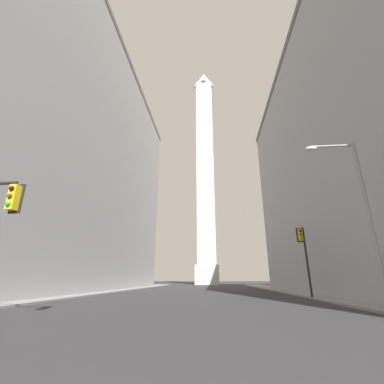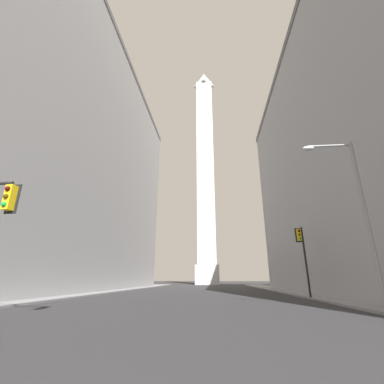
% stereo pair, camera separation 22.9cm
% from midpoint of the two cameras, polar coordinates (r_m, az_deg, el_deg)
% --- Properties ---
extents(sidewalk_left, '(5.00, 97.26, 0.15)m').
position_cam_midpoint_polar(sidewalk_left, '(33.78, -23.12, -20.05)').
color(sidewalk_left, gray).
rests_on(sidewalk_left, ground_plane).
extents(sidewalk_right, '(5.00, 97.26, 0.15)m').
position_cam_midpoint_polar(sidewalk_right, '(32.02, 25.95, -19.84)').
color(sidewalk_right, gray).
rests_on(sidewalk_right, ground_plane).
extents(building_left, '(21.67, 59.81, 40.36)m').
position_cam_midpoint_polar(building_left, '(46.85, -28.67, 7.01)').
color(building_left, '#9E9EA0').
rests_on(building_left, ground_plane).
extents(obelisk, '(7.16, 7.16, 79.31)m').
position_cam_midpoint_polar(obelisk, '(89.85, 3.09, 5.32)').
color(obelisk, silver).
rests_on(obelisk, ground_plane).
extents(traffic_light_mid_right, '(0.78, 0.50, 6.27)m').
position_cam_midpoint_polar(traffic_light_mid_right, '(26.23, 23.65, -11.85)').
color(traffic_light_mid_right, black).
rests_on(traffic_light_mid_right, ground_plane).
extents(street_lamp, '(2.73, 0.36, 8.92)m').
position_cam_midpoint_polar(street_lamp, '(15.83, 32.91, -2.05)').
color(street_lamp, gray).
rests_on(street_lamp, ground_plane).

